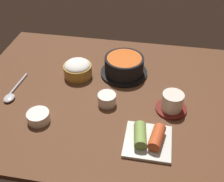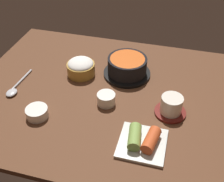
# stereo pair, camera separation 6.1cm
# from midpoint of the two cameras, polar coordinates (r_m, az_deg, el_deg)

# --- Properties ---
(dining_table) EXTENTS (1.00, 0.76, 0.02)m
(dining_table) POSITION_cam_midpoint_polar(r_m,az_deg,el_deg) (1.00, -2.67, -0.96)
(dining_table) COLOR #56331E
(dining_table) RESTS_ON ground
(stone_pot) EXTENTS (0.18, 0.18, 0.07)m
(stone_pot) POSITION_cam_midpoint_polar(r_m,az_deg,el_deg) (1.07, 0.85, 5.12)
(stone_pot) COLOR black
(stone_pot) RESTS_ON dining_table
(rice_bowl) EXTENTS (0.11, 0.11, 0.07)m
(rice_bowl) POSITION_cam_midpoint_polar(r_m,az_deg,el_deg) (1.07, -8.69, 4.53)
(rice_bowl) COLOR #B78C38
(rice_bowl) RESTS_ON dining_table
(tea_cup_with_saucer) EXTENTS (0.10, 0.10, 0.07)m
(tea_cup_with_saucer) POSITION_cam_midpoint_polar(r_m,az_deg,el_deg) (0.92, 10.38, -2.44)
(tea_cup_with_saucer) COLOR maroon
(tea_cup_with_saucer) RESTS_ON dining_table
(banchan_cup_center) EXTENTS (0.06, 0.06, 0.04)m
(banchan_cup_center) POSITION_cam_midpoint_polar(r_m,az_deg,el_deg) (0.94, -2.91, -1.69)
(banchan_cup_center) COLOR white
(banchan_cup_center) RESTS_ON dining_table
(kimchi_plate) EXTENTS (0.14, 0.14, 0.05)m
(kimchi_plate) POSITION_cam_midpoint_polar(r_m,az_deg,el_deg) (0.82, 5.30, -9.75)
(kimchi_plate) COLOR silver
(kimchi_plate) RESTS_ON dining_table
(side_bowl_near) EXTENTS (0.07, 0.07, 0.03)m
(side_bowl_near) POSITION_cam_midpoint_polar(r_m,az_deg,el_deg) (0.92, -16.70, -5.10)
(side_bowl_near) COLOR white
(side_bowl_near) RESTS_ON dining_table
(spoon) EXTENTS (0.04, 0.17, 0.01)m
(spoon) POSITION_cam_midpoint_polar(r_m,az_deg,el_deg) (1.05, -21.46, -0.63)
(spoon) COLOR #B7B7BC
(spoon) RESTS_ON dining_table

